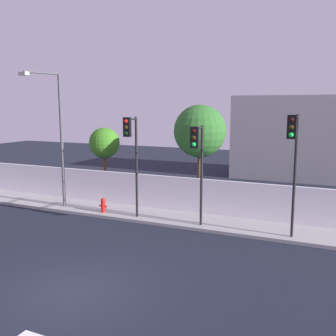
{
  "coord_description": "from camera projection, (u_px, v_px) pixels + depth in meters",
  "views": [
    {
      "loc": [
        7.17,
        -8.95,
        5.63
      ],
      "look_at": [
        0.34,
        6.5,
        2.92
      ],
      "focal_mm": 41.17,
      "sensor_mm": 36.0,
      "label": 1
    }
  ],
  "objects": [
    {
      "name": "traffic_light_center",
      "position": [
        293.0,
        151.0,
        15.13
      ],
      "size": [
        0.35,
        1.69,
        5.17
      ],
      "color": "black",
      "rests_on": "sidewalk"
    },
    {
      "name": "roadside_tree_midleft",
      "position": [
        200.0,
        131.0,
        20.84
      ],
      "size": [
        2.85,
        2.85,
        5.73
      ],
      "color": "brown",
      "rests_on": "ground"
    },
    {
      "name": "sidewalk",
      "position": [
        176.0,
        219.0,
        19.23
      ],
      "size": [
        36.0,
        2.4,
        0.15
      ],
      "primitive_type": "cube",
      "color": "#9A9A9A",
      "rests_on": "ground"
    },
    {
      "name": "roadside_tree_leftmost",
      "position": [
        104.0,
        143.0,
        23.42
      ],
      "size": [
        1.86,
        1.86,
        4.36
      ],
      "color": "brown",
      "rests_on": "ground"
    },
    {
      "name": "ground_plane",
      "position": [
        73.0,
        291.0,
        11.84
      ],
      "size": [
        80.0,
        80.0,
        0.0
      ],
      "primitive_type": "plane",
      "color": "black"
    },
    {
      "name": "traffic_light_left",
      "position": [
        132.0,
        146.0,
        18.34
      ],
      "size": [
        0.35,
        1.17,
        4.98
      ],
      "color": "black",
      "rests_on": "sidewalk"
    },
    {
      "name": "low_building_distant",
      "position": [
        320.0,
        137.0,
        30.19
      ],
      "size": [
        12.89,
        6.0,
        6.44
      ],
      "primitive_type": "cube",
      "color": "#ADADAD",
      "rests_on": "ground"
    },
    {
      "name": "fire_hydrant",
      "position": [
        103.0,
        205.0,
        20.11
      ],
      "size": [
        0.44,
        0.26,
        0.75
      ],
      "color": "red",
      "rests_on": "sidewalk"
    },
    {
      "name": "street_lamp_curbside",
      "position": [
        57.0,
        129.0,
        20.5
      ],
      "size": [
        0.92,
        2.24,
        7.2
      ],
      "color": "#4C4C51",
      "rests_on": "sidewalk"
    },
    {
      "name": "traffic_light_right",
      "position": [
        198.0,
        155.0,
        16.85
      ],
      "size": [
        0.35,
        1.48,
        4.64
      ],
      "color": "black",
      "rests_on": "sidewalk"
    },
    {
      "name": "perimeter_wall",
      "position": [
        185.0,
        194.0,
        20.24
      ],
      "size": [
        36.0,
        0.18,
        1.8
      ],
      "primitive_type": "cube",
      "color": "white",
      "rests_on": "sidewalk"
    }
  ]
}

